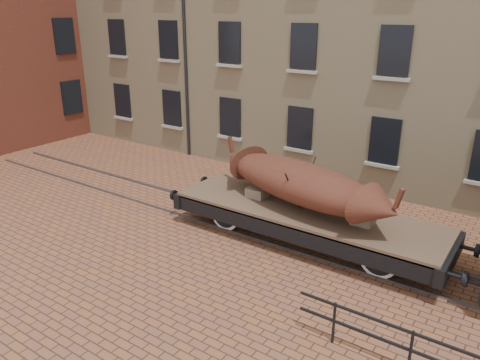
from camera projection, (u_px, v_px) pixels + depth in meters
The scene contains 4 objects.
ground at pixel (294, 238), 14.64m from camera, with size 90.00×90.00×0.00m, color brown.
rail_track at pixel (294, 238), 14.63m from camera, with size 30.00×1.52×0.06m.
flatcar_wagon at pixel (306, 216), 14.13m from camera, with size 9.31×2.52×1.41m.
iron_boat at pixel (300, 182), 13.90m from camera, with size 6.59×3.19×1.59m.
Camera 1 is at (6.05, -11.73, 6.79)m, focal length 35.00 mm.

